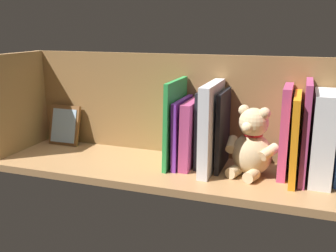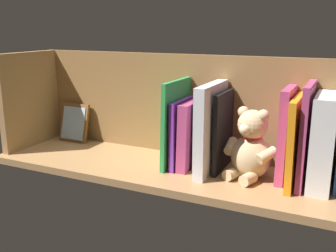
# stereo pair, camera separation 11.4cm
# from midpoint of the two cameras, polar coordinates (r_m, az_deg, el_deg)

# --- Properties ---
(ground_plane) EXTENTS (1.10, 0.32, 0.02)m
(ground_plane) POSITION_cam_midpoint_polar(r_m,az_deg,el_deg) (1.18, -2.78, -6.44)
(ground_plane) COLOR #A87A4C
(shelf_back_panel) EXTENTS (1.10, 0.02, 0.32)m
(shelf_back_panel) POSITION_cam_midpoint_polar(r_m,az_deg,el_deg) (1.25, -0.54, 3.10)
(shelf_back_panel) COLOR olive
(shelf_back_panel) RESTS_ON ground_plane
(shelf_side_divider) EXTENTS (0.02, 0.26, 0.32)m
(shelf_side_divider) POSITION_cam_midpoint_polar(r_m,az_deg,el_deg) (1.41, -23.28, 3.22)
(shelf_side_divider) COLOR #A87A4C
(shelf_side_divider) RESTS_ON ground_plane
(dictionary_thick_white) EXTENTS (0.06, 0.17, 0.24)m
(dictionary_thick_white) POSITION_cam_midpoint_polar(r_m,az_deg,el_deg) (1.09, 19.02, -1.58)
(dictionary_thick_white) COLOR silver
(dictionary_thick_white) RESTS_ON ground_plane
(book_1) EXTENTS (0.02, 0.18, 0.27)m
(book_1) POSITION_cam_midpoint_polar(r_m,az_deg,el_deg) (1.09, 16.77, -0.75)
(book_1) COLOR #B23F72
(book_1) RESTS_ON ground_plane
(book_2) EXTENTS (0.02, 0.20, 0.23)m
(book_2) POSITION_cam_midpoint_polar(r_m,az_deg,el_deg) (1.09, 15.38, -1.63)
(book_2) COLOR orange
(book_2) RESTS_ON ground_plane
(book_3) EXTENTS (0.02, 0.15, 0.25)m
(book_3) POSITION_cam_midpoint_polar(r_m,az_deg,el_deg) (1.11, 14.08, -0.74)
(book_3) COLOR #B23F72
(book_3) RESTS_ON ground_plane
(teddy_bear) EXTENTS (0.15, 0.15, 0.20)m
(teddy_bear) POSITION_cam_midpoint_polar(r_m,az_deg,el_deg) (1.10, 9.34, -2.80)
(teddy_bear) COLOR #D1B284
(teddy_bear) RESTS_ON ground_plane
(book_4) EXTENTS (0.01, 0.16, 0.23)m
(book_4) POSITION_cam_midpoint_polar(r_m,az_deg,el_deg) (1.13, 5.26, -0.59)
(book_4) COLOR black
(book_4) RESTS_ON ground_plane
(book_5) EXTENTS (0.03, 0.21, 0.25)m
(book_5) POSITION_cam_midpoint_polar(r_m,az_deg,el_deg) (1.11, 3.52, -0.18)
(book_5) COLOR silver
(book_5) RESTS_ON ground_plane
(book_6) EXTENTS (0.02, 0.14, 0.23)m
(book_6) POSITION_cam_midpoint_polar(r_m,az_deg,el_deg) (1.16, 2.43, -0.32)
(book_6) COLOR black
(book_6) RESTS_ON ground_plane
(book_7) EXTENTS (0.03, 0.17, 0.20)m
(book_7) POSITION_cam_midpoint_polar(r_m,az_deg,el_deg) (1.16, 0.73, -1.06)
(book_7) COLOR #B23F72
(book_7) RESTS_ON ground_plane
(book_8) EXTENTS (0.01, 0.17, 0.20)m
(book_8) POSITION_cam_midpoint_polar(r_m,az_deg,el_deg) (1.16, -0.67, -0.91)
(book_8) COLOR purple
(book_8) RESTS_ON ground_plane
(book_9) EXTENTS (0.02, 0.19, 0.26)m
(book_9) POSITION_cam_midpoint_polar(r_m,az_deg,el_deg) (1.16, -1.75, 0.47)
(book_9) COLOR green
(book_9) RESTS_ON ground_plane
(picture_frame_leaning) EXTENTS (0.11, 0.05, 0.14)m
(picture_frame_leaning) POSITION_cam_midpoint_polar(r_m,az_deg,el_deg) (1.44, -17.16, 0.07)
(picture_frame_leaning) COLOR brown
(picture_frame_leaning) RESTS_ON ground_plane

